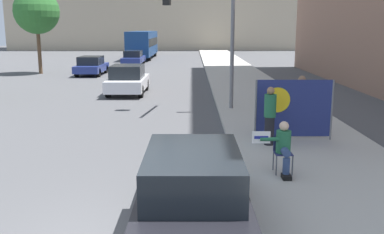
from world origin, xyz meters
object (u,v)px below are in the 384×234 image
object	(u,v)px
parked_car_curbside	(191,192)
street_tree_midblock	(35,11)
protest_banner	(291,108)
car_on_road_nearest	(126,80)
car_on_road_distant	(132,58)
city_bus_on_road	(141,43)
car_on_road_midblock	(90,66)
traffic_light_pole	(205,20)
seated_protester	(282,146)
jogger_on_sidewalk	(268,116)
pedestrian_behind	(299,103)

from	to	relation	value
parked_car_curbside	street_tree_midblock	bearing A→B (deg)	114.05
protest_banner	car_on_road_nearest	world-z (taller)	protest_banner
car_on_road_distant	city_bus_on_road	distance (m)	8.87
parked_car_curbside	city_bus_on_road	size ratio (longest dim) A/B	0.39
car_on_road_distant	street_tree_midblock	bearing A→B (deg)	-127.10
car_on_road_midblock	traffic_light_pole	bearing A→B (deg)	-60.06
parked_car_curbside	car_on_road_nearest	world-z (taller)	car_on_road_nearest
seated_protester	city_bus_on_road	bearing A→B (deg)	118.54
jogger_on_sidewalk	car_on_road_distant	xyz separation A→B (m)	(-7.83, 29.24, -0.32)
traffic_light_pole	car_on_road_midblock	world-z (taller)	traffic_light_pole
protest_banner	pedestrian_behind	bearing A→B (deg)	65.71
parked_car_curbside	car_on_road_nearest	xyz separation A→B (m)	(-3.44, 15.92, 0.02)
city_bus_on_road	seated_protester	bearing A→B (deg)	-79.14
jogger_on_sidewalk	street_tree_midblock	bearing A→B (deg)	-25.07
jogger_on_sidewalk	traffic_light_pole	size ratio (longest dim) A/B	0.31
street_tree_midblock	seated_protester	bearing A→B (deg)	-59.71
seated_protester	street_tree_midblock	size ratio (longest dim) A/B	0.19
traffic_light_pole	car_on_road_nearest	distance (m)	6.95
protest_banner	car_on_road_distant	bearing A→B (deg)	106.76
jogger_on_sidewalk	car_on_road_nearest	bearing A→B (deg)	-30.77
car_on_road_midblock	parked_car_curbside	bearing A→B (deg)	-73.36
traffic_light_pole	parked_car_curbside	world-z (taller)	traffic_light_pole
traffic_light_pole	car_on_road_midblock	xyz separation A→B (m)	(-8.15, 14.15, -3.08)
pedestrian_behind	traffic_light_pole	size ratio (longest dim) A/B	0.34
traffic_light_pole	car_on_road_nearest	size ratio (longest dim) A/B	1.28
car_on_road_nearest	seated_protester	bearing A→B (deg)	-67.41
car_on_road_nearest	car_on_road_distant	size ratio (longest dim) A/B	0.88
parked_car_curbside	city_bus_on_road	distance (m)	43.58
seated_protester	parked_car_curbside	xyz separation A→B (m)	(-2.08, -2.64, -0.07)
pedestrian_behind	protest_banner	world-z (taller)	protest_banner
traffic_light_pole	city_bus_on_road	size ratio (longest dim) A/B	0.47
pedestrian_behind	car_on_road_midblock	xyz separation A→B (m)	(-11.08, 18.42, -0.38)
seated_protester	street_tree_midblock	world-z (taller)	street_tree_midblock
protest_banner	street_tree_midblock	world-z (taller)	street_tree_midblock
car_on_road_midblock	car_on_road_distant	distance (m)	9.30
car_on_road_nearest	city_bus_on_road	bearing A→B (deg)	94.73
seated_protester	city_bus_on_road	xyz separation A→B (m)	(-7.78, 40.55, 0.98)
seated_protester	parked_car_curbside	distance (m)	3.36
seated_protester	car_on_road_midblock	xyz separation A→B (m)	(-9.64, 22.65, -0.10)
pedestrian_behind	street_tree_midblock	xyz separation A→B (m)	(-15.26, 19.43, 3.60)
city_bus_on_road	street_tree_midblock	bearing A→B (deg)	-109.66
parked_car_curbside	car_on_road_nearest	distance (m)	16.29
car_on_road_midblock	protest_banner	bearing A→B (deg)	-61.61
car_on_road_nearest	car_on_road_distant	world-z (taller)	car_on_road_nearest
car_on_road_nearest	street_tree_midblock	size ratio (longest dim) A/B	0.66
jogger_on_sidewalk	parked_car_curbside	world-z (taller)	jogger_on_sidewalk
pedestrian_behind	traffic_light_pole	distance (m)	5.84
protest_banner	car_on_road_nearest	distance (m)	12.06
car_on_road_midblock	car_on_road_distant	world-z (taller)	car_on_road_midblock
car_on_road_distant	city_bus_on_road	size ratio (longest dim) A/B	0.42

